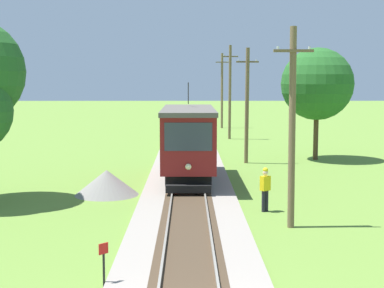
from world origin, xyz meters
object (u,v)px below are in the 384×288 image
(utility_pole_near_tram, at_px, (292,125))
(trackside_signal_marker, at_px, (104,263))
(utility_pole_distant, at_px, (222,90))
(red_tram, at_px, (188,140))
(tree_left_near, at_px, (317,84))
(gravel_pile, at_px, (107,182))
(track_worker, at_px, (265,187))
(utility_pole_mid, at_px, (247,105))
(utility_pole_far, at_px, (230,91))

(utility_pole_near_tram, height_order, trackside_signal_marker, utility_pole_near_tram)
(utility_pole_distant, relative_size, trackside_signal_marker, 6.85)
(red_tram, relative_size, trackside_signal_marker, 7.24)
(tree_left_near, bearing_deg, trackside_signal_marker, -114.46)
(red_tram, bearing_deg, gravel_pile, -140.95)
(track_worker, height_order, tree_left_near, tree_left_near)
(utility_pole_mid, relative_size, utility_pole_far, 0.88)
(utility_pole_distant, relative_size, track_worker, 4.53)
(track_worker, bearing_deg, utility_pole_near_tram, -21.11)
(utility_pole_far, distance_m, utility_pole_distant, 11.67)
(trackside_signal_marker, bearing_deg, utility_pole_far, 80.87)
(tree_left_near, bearing_deg, utility_pole_mid, -160.81)
(trackside_signal_marker, relative_size, gravel_pile, 0.40)
(utility_pole_far, bearing_deg, utility_pole_distant, 90.00)
(utility_pole_near_tram, xyz_separation_m, utility_pole_mid, (0.00, 15.42, 0.05))
(red_tram, height_order, utility_pole_near_tram, utility_pole_near_tram)
(utility_pole_far, height_order, tree_left_near, utility_pole_far)
(red_tram, height_order, utility_pole_distant, utility_pole_distant)
(utility_pole_far, xyz_separation_m, utility_pole_distant, (0.00, 11.67, -0.08))
(utility_pole_far, relative_size, track_worker, 4.62)
(red_tram, xyz_separation_m, track_worker, (3.06, -6.39, -1.21))
(utility_pole_far, relative_size, utility_pole_distant, 1.02)
(utility_pole_distant, height_order, tree_left_near, utility_pole_distant)
(utility_pole_distant, distance_m, gravel_pile, 36.93)
(utility_pole_far, xyz_separation_m, gravel_pile, (-7.40, -24.33, -3.64))
(utility_pole_distant, relative_size, gravel_pile, 2.77)
(track_worker, xyz_separation_m, tree_left_near, (5.32, 14.75, 3.98))
(utility_pole_distant, xyz_separation_m, gravel_pile, (-7.40, -36.00, -3.56))
(utility_pole_far, distance_m, track_worker, 27.88)
(utility_pole_near_tram, distance_m, track_worker, 3.58)
(red_tram, relative_size, track_worker, 4.79)
(utility_pole_mid, bearing_deg, utility_pole_far, 90.00)
(utility_pole_mid, bearing_deg, track_worker, -92.61)
(utility_pole_mid, bearing_deg, utility_pole_near_tram, -90.00)
(red_tram, distance_m, track_worker, 7.19)
(utility_pole_near_tram, bearing_deg, utility_pole_distant, 90.00)
(red_tram, height_order, track_worker, red_tram)
(utility_pole_near_tram, distance_m, tree_left_near, 17.76)
(utility_pole_mid, height_order, tree_left_near, tree_left_near)
(trackside_signal_marker, distance_m, track_worker, 9.87)
(utility_pole_distant, distance_m, track_worker, 39.49)
(utility_pole_near_tram, height_order, utility_pole_mid, utility_pole_mid)
(utility_pole_near_tram, height_order, tree_left_near, tree_left_near)
(gravel_pile, height_order, track_worker, track_worker)
(utility_pole_distant, height_order, track_worker, utility_pole_distant)
(utility_pole_mid, relative_size, tree_left_near, 0.98)
(utility_pole_distant, xyz_separation_m, trackside_signal_marker, (-5.80, -47.74, -3.47))
(track_worker, bearing_deg, trackside_signal_marker, -67.33)
(utility_pole_mid, bearing_deg, red_tram, -118.58)
(utility_pole_near_tram, xyz_separation_m, utility_pole_far, (0.00, 30.00, 0.57))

